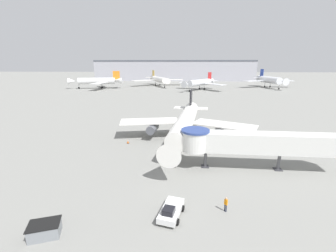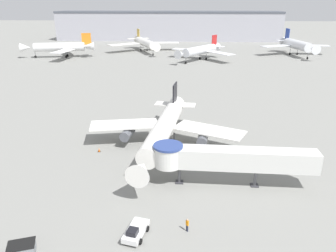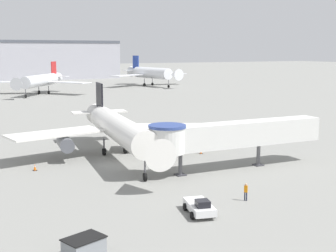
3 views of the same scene
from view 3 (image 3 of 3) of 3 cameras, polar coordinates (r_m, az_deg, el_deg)
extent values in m
plane|color=gray|center=(56.83, -6.12, -4.79)|extent=(800.00, 800.00, 0.00)
cylinder|color=white|center=(59.41, -5.93, -0.32)|extent=(6.07, 22.94, 3.21)
cone|color=white|center=(45.79, -1.58, -3.15)|extent=(3.64, 3.91, 3.21)
cone|color=white|center=(71.46, -8.34, 1.25)|extent=(3.80, 5.19, 3.21)
cube|color=white|center=(60.66, -13.50, -0.87)|extent=(12.74, 7.12, 0.22)
cube|color=white|center=(64.07, 0.16, -0.08)|extent=(12.99, 9.63, 0.22)
cube|color=black|center=(70.88, -8.35, 3.54)|extent=(0.75, 4.04, 4.18)
cube|color=white|center=(71.62, -8.39, 1.72)|extent=(8.47, 3.84, 0.18)
cylinder|color=#565960|center=(59.73, -12.40, -2.09)|extent=(2.27, 4.23, 1.77)
cylinder|color=#565960|center=(62.76, -0.27, -1.33)|extent=(2.27, 4.23, 1.77)
cylinder|color=#4C4C51|center=(49.60, -2.83, -5.19)|extent=(0.18, 0.18, 1.85)
cylinder|color=black|center=(49.84, -2.82, -6.22)|extent=(0.37, 0.93, 0.90)
cylinder|color=#4C4C51|center=(62.28, -7.81, -2.28)|extent=(0.22, 0.22, 1.85)
cylinder|color=black|center=(62.47, -7.79, -3.11)|extent=(0.51, 0.94, 0.90)
cylinder|color=#4C4C51|center=(62.92, -5.24, -2.12)|extent=(0.22, 0.22, 1.85)
cylinder|color=black|center=(63.11, -5.22, -2.94)|extent=(0.51, 0.94, 0.90)
cube|color=silver|center=(55.57, 9.37, -0.89)|extent=(20.28, 3.21, 2.80)
cylinder|color=silver|center=(50.58, -0.10, -1.77)|extent=(3.90, 3.90, 2.80)
cylinder|color=navy|center=(50.31, -0.10, -0.03)|extent=(4.10, 4.10, 0.30)
cylinder|color=#56565B|center=(51.86, 1.52, -4.59)|extent=(0.44, 0.44, 2.67)
cube|color=#333338|center=(52.18, 1.51, -5.94)|extent=(1.10, 1.10, 0.12)
cylinder|color=#56565B|center=(57.26, 10.96, -3.43)|extent=(0.44, 0.44, 2.67)
cube|color=#333338|center=(57.55, 10.92, -4.66)|extent=(1.10, 1.10, 0.12)
cube|color=silver|center=(40.25, 3.84, -9.79)|extent=(2.68, 4.28, 0.61)
cube|color=black|center=(39.26, 4.24, -9.40)|extent=(1.31, 1.33, 0.55)
cylinder|color=black|center=(39.11, 3.01, -10.83)|extent=(0.43, 0.68, 0.63)
cylinder|color=black|center=(39.65, 5.61, -10.58)|extent=(0.43, 0.68, 0.63)
cylinder|color=black|center=(41.09, 2.12, -9.82)|extent=(0.43, 0.68, 0.63)
cylinder|color=black|center=(41.60, 4.61, -9.60)|extent=(0.43, 0.68, 0.63)
cube|color=gray|center=(33.07, -10.20, -14.33)|extent=(2.96, 2.50, 1.19)
cube|color=black|center=(32.82, -10.23, -13.31)|extent=(3.14, 2.65, 0.08)
cube|color=black|center=(62.88, 4.04, -3.37)|extent=(0.40, 0.40, 0.04)
cone|color=orange|center=(62.80, 4.05, -3.07)|extent=(0.28, 0.28, 0.63)
cylinder|color=white|center=(62.79, 4.05, -3.00)|extent=(0.15, 0.15, 0.08)
cube|color=black|center=(56.25, -15.91, -5.22)|extent=(0.46, 0.46, 0.04)
cone|color=orange|center=(56.16, -15.93, -4.85)|extent=(0.32, 0.32, 0.72)
cylinder|color=white|center=(56.14, -15.93, -4.76)|extent=(0.17, 0.17, 0.09)
cylinder|color=#1E2338|center=(44.12, 9.56, -8.47)|extent=(0.12, 0.12, 0.80)
cylinder|color=#1E2338|center=(44.15, 9.34, -8.46)|extent=(0.12, 0.12, 0.80)
cube|color=orange|center=(43.92, 9.48, -7.57)|extent=(0.36, 0.35, 0.63)
sphere|color=tan|center=(43.80, 9.49, -7.04)|extent=(0.22, 0.22, 0.22)
cylinder|color=silver|center=(179.88, -1.94, 6.48)|extent=(7.53, 21.30, 4.17)
cone|color=silver|center=(168.22, 0.86, 6.30)|extent=(4.87, 5.21, 4.17)
cone|color=silver|center=(189.80, -3.99, 6.61)|extent=(5.14, 6.86, 4.17)
cube|color=silver|center=(177.23, -4.99, 6.18)|extent=(15.30, 11.23, 0.22)
cube|color=silver|center=(187.71, -0.07, 6.38)|extent=(15.19, 7.20, 0.22)
cube|color=navy|center=(189.40, -3.96, 7.74)|extent=(0.91, 4.11, 5.43)
cube|color=silver|center=(190.03, -4.05, 6.83)|extent=(10.27, 4.47, 0.18)
cylinder|color=#4C4C51|center=(171.50, 0.07, 5.25)|extent=(0.18, 0.18, 2.40)
cylinder|color=black|center=(171.59, 0.07, 4.85)|extent=(0.44, 1.13, 1.10)
cylinder|color=#4C4C51|center=(181.17, -2.90, 5.46)|extent=(0.22, 0.22, 2.40)
cylinder|color=black|center=(181.26, -2.89, 5.08)|extent=(0.57, 1.15, 1.10)
cylinder|color=#4C4C51|center=(183.27, -1.91, 5.51)|extent=(0.22, 0.22, 2.40)
cylinder|color=black|center=(183.36, -1.91, 5.13)|extent=(0.57, 1.15, 1.10)
cylinder|color=silver|center=(149.81, -15.35, 5.36)|extent=(15.04, 19.09, 3.59)
cone|color=silver|center=(137.26, -17.67, 4.93)|extent=(5.21, 5.30, 3.59)
cone|color=silver|center=(160.56, -13.68, 5.67)|extent=(6.05, 6.47, 3.59)
cube|color=silver|center=(155.88, -17.82, 5.16)|extent=(14.28, 8.65, 0.22)
cube|color=silver|center=(149.17, -11.91, 5.23)|extent=(11.89, 13.69, 0.22)
cube|color=#B21E1E|center=(160.16, -13.76, 6.82)|extent=(2.47, 3.34, 4.67)
cube|color=silver|center=(160.78, -13.65, 5.90)|extent=(9.05, 7.55, 0.18)
cylinder|color=#4C4C51|center=(140.66, -16.98, 3.90)|extent=(0.18, 0.18, 2.06)
cylinder|color=black|center=(140.76, -16.96, 3.48)|extent=(0.85, 1.05, 1.10)
cylinder|color=#4C4C51|center=(153.04, -15.47, 4.37)|extent=(0.22, 0.22, 2.06)
cylinder|color=black|center=(153.12, -15.45, 3.99)|extent=(0.96, 1.13, 1.10)
cylinder|color=#4C4C51|center=(151.76, -14.35, 4.38)|extent=(0.22, 0.22, 2.06)
cylinder|color=black|center=(151.85, -14.34, 3.99)|extent=(0.96, 1.13, 1.10)
camera|label=1|loc=(24.40, 31.04, 10.64)|focal=24.00mm
camera|label=2|loc=(27.13, 58.49, 27.66)|focal=35.00mm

